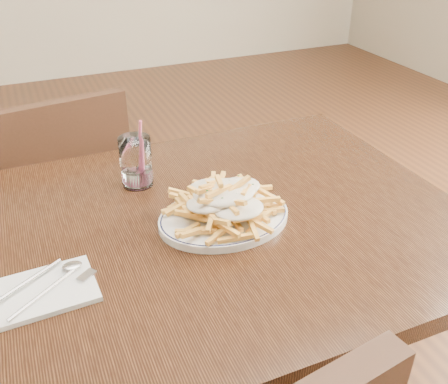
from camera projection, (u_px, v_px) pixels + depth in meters
name	position (u px, v px, depth m)	size (l,w,h in m)	color
table	(178.00, 258.00, 1.04)	(1.20, 0.80, 0.75)	black
chair_far	(64.00, 205.00, 1.57)	(0.45, 0.45, 0.86)	black
fries_plate	(224.00, 217.00, 1.02)	(0.30, 0.27, 0.02)	white
loaded_fries	(224.00, 198.00, 0.99)	(0.28, 0.24, 0.07)	#ECAF48
napkin	(38.00, 293.00, 0.83)	(0.19, 0.12, 0.01)	silver
cutlery	(36.00, 287.00, 0.83)	(0.16, 0.15, 0.01)	silver
water_glass	(136.00, 164.00, 1.13)	(0.07, 0.07, 0.16)	white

